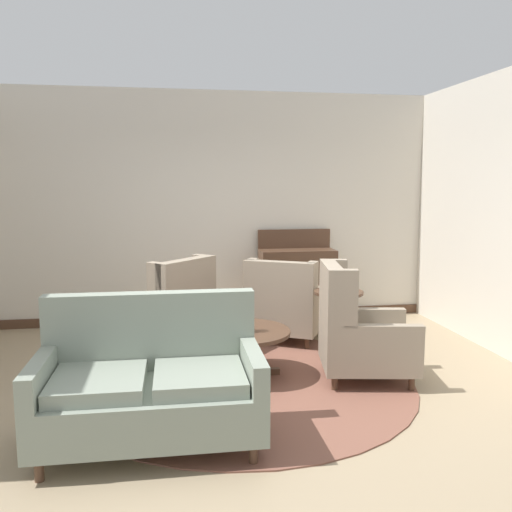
{
  "coord_description": "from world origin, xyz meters",
  "views": [
    {
      "loc": [
        -0.66,
        -4.48,
        1.85
      ],
      "look_at": [
        0.21,
        0.76,
        1.13
      ],
      "focal_mm": 37.79,
      "sensor_mm": 36.0,
      "label": 1
    }
  ],
  "objects": [
    {
      "name": "armchair_near_sideboard",
      "position": [
        -0.66,
        1.24,
        0.45
      ],
      "size": [
        1.16,
        1.15,
        1.07
      ],
      "rotation": [
        0.0,
        0.0,
        3.97
      ],
      "color": "gray",
      "rests_on": "ground"
    },
    {
      "name": "coffee_table",
      "position": [
        0.03,
        0.46,
        0.38
      ],
      "size": [
        0.92,
        0.92,
        0.46
      ],
      "color": "#4C3323",
      "rests_on": "ground"
    },
    {
      "name": "sideboard",
      "position": [
        1.03,
        2.38,
        0.55
      ],
      "size": [
        0.99,
        0.42,
        1.23
      ],
      "color": "#4C3323",
      "rests_on": "ground"
    },
    {
      "name": "armchair_back_corner",
      "position": [
        0.7,
        1.59,
        0.41
      ],
      "size": [
        1.15,
        1.19,
        0.98
      ],
      "rotation": [
        0.0,
        0.0,
        2.64
      ],
      "color": "gray",
      "rests_on": "ground"
    },
    {
      "name": "ground",
      "position": [
        0.0,
        0.0,
        0.0
      ],
      "size": [
        8.1,
        8.1,
        0.0
      ],
      "primitive_type": "plane",
      "color": "#9E896B"
    },
    {
      "name": "settee",
      "position": [
        -0.8,
        -0.76,
        0.43
      ],
      "size": [
        1.56,
        0.86,
        1.04
      ],
      "rotation": [
        0.0,
        0.0,
        -0.01
      ],
      "color": "gray",
      "rests_on": "ground"
    },
    {
      "name": "porcelain_vase",
      "position": [
        -0.03,
        0.41,
        0.61
      ],
      "size": [
        0.18,
        0.18,
        0.36
      ],
      "color": "beige",
      "rests_on": "coffee_table"
    },
    {
      "name": "armchair_beside_settee",
      "position": [
        1.08,
        0.2,
        0.46
      ],
      "size": [
        0.96,
        0.86,
        1.11
      ],
      "rotation": [
        0.0,
        0.0,
        7.68
      ],
      "color": "gray",
      "rests_on": "ground"
    },
    {
      "name": "area_rug",
      "position": [
        0.0,
        0.3,
        0.01
      ],
      "size": [
        3.18,
        3.18,
        0.01
      ],
      "primitive_type": "cylinder",
      "color": "brown",
      "rests_on": "ground"
    },
    {
      "name": "wall_right",
      "position": [
        2.89,
        0.8,
        1.52
      ],
      "size": [
        0.08,
        3.75,
        3.04
      ],
      "primitive_type": "cube",
      "color": "silver",
      "rests_on": "ground"
    },
    {
      "name": "wall_back",
      "position": [
        0.0,
        2.68,
        1.52
      ],
      "size": [
        5.94,
        0.08,
        3.04
      ],
      "primitive_type": "cube",
      "color": "silver",
      "rests_on": "ground"
    },
    {
      "name": "baseboard_back",
      "position": [
        0.0,
        2.62,
        0.06
      ],
      "size": [
        5.78,
        0.03,
        0.12
      ],
      "primitive_type": "cube",
      "color": "#4C3323",
      "rests_on": "ground"
    },
    {
      "name": "side_table",
      "position": [
        1.12,
        0.92,
        0.43
      ],
      "size": [
        0.52,
        0.52,
        0.71
      ],
      "color": "#4C3323",
      "rests_on": "ground"
    }
  ]
}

